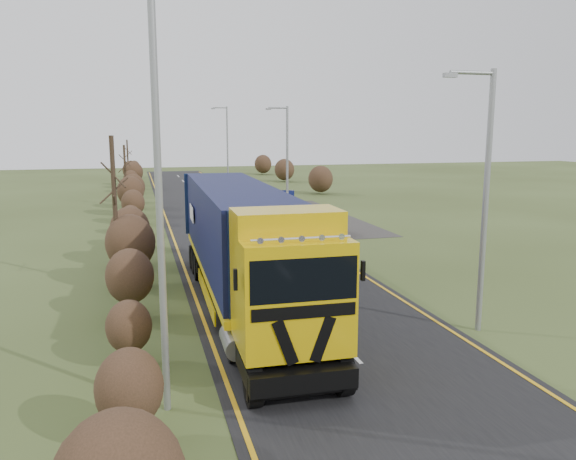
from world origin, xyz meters
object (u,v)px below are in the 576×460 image
(lorry, at_px, (242,240))
(car_blue_sedan, at_px, (286,198))
(speed_sign, at_px, (326,219))
(car_red_hatchback, at_px, (322,222))
(streetlight_near, at_px, (484,192))

(lorry, bearing_deg, car_blue_sedan, 73.12)
(car_blue_sedan, xyz_separation_m, speed_sign, (-2.20, -16.68, 0.86))
(lorry, relative_size, car_blue_sedan, 3.92)
(lorry, height_order, speed_sign, lorry)
(lorry, distance_m, car_blue_sedan, 27.62)
(car_red_hatchback, bearing_deg, streetlight_near, 78.13)
(lorry, xyz_separation_m, speed_sign, (6.39, 9.50, -0.96))
(streetlight_near, bearing_deg, car_red_hatchback, 87.44)
(car_red_hatchback, bearing_deg, car_blue_sedan, -104.29)
(car_blue_sedan, bearing_deg, speed_sign, 98.38)
(car_red_hatchback, distance_m, car_blue_sedan, 12.74)
(car_red_hatchback, relative_size, speed_sign, 1.83)
(car_blue_sedan, relative_size, streetlight_near, 0.50)
(lorry, height_order, streetlight_near, streetlight_near)
(lorry, bearing_deg, speed_sign, 57.36)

